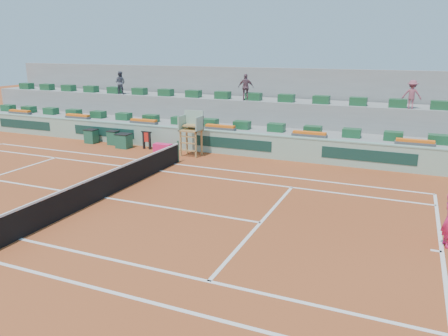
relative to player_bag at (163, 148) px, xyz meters
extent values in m
plane|color=brown|center=(1.86, -7.53, -0.23)|extent=(90.00, 90.00, 0.00)
cube|color=gray|center=(1.86, 3.17, 0.37)|extent=(36.00, 4.00, 1.20)
cube|color=gray|center=(1.86, 4.77, 1.07)|extent=(36.00, 2.40, 2.60)
cube|color=gray|center=(1.86, 6.37, 1.97)|extent=(36.00, 0.40, 4.40)
cube|color=#F11F62|center=(0.00, 0.00, 0.00)|extent=(1.03, 0.46, 0.46)
imported|color=#4C4C58|center=(-5.51, 3.97, 3.12)|extent=(0.80, 0.66, 1.50)
imported|color=#6A4651|center=(3.45, 3.91, 3.14)|extent=(0.96, 0.55, 1.54)
imported|color=#924958|center=(12.49, 3.90, 3.10)|extent=(0.95, 0.56, 1.45)
cube|color=white|center=(13.75, -7.53, -0.22)|extent=(0.12, 10.97, 0.01)
cube|color=white|center=(1.86, -2.05, -0.22)|extent=(23.77, 0.12, 0.01)
cube|color=white|center=(1.86, -11.65, -0.22)|extent=(23.77, 0.12, 0.01)
cube|color=white|center=(1.86, -3.42, -0.22)|extent=(23.77, 0.12, 0.01)
cube|color=white|center=(8.26, -7.53, -0.22)|extent=(0.12, 8.23, 0.01)
cube|color=white|center=(1.86, -7.53, -0.22)|extent=(12.80, 0.12, 0.01)
cube|color=white|center=(13.60, -7.53, -0.22)|extent=(0.30, 0.12, 0.01)
cube|color=black|center=(1.86, -7.53, 0.23)|extent=(0.03, 11.87, 0.92)
cube|color=white|center=(1.86, -7.53, 0.73)|extent=(0.06, 11.87, 0.07)
cylinder|color=#214D35|center=(1.86, -1.60, 0.32)|extent=(0.10, 0.10, 1.10)
cube|color=#90B59F|center=(1.86, 0.97, 0.37)|extent=(36.00, 0.30, 1.20)
cube|color=#7AA491|center=(1.86, 0.97, 1.00)|extent=(36.00, 0.34, 0.06)
cube|color=#13362E|center=(-11.14, 0.81, 0.42)|extent=(4.40, 0.02, 0.56)
cube|color=#13362E|center=(-4.64, 0.81, 0.42)|extent=(4.40, 0.02, 0.56)
cube|color=#13362E|center=(3.86, 0.81, 0.42)|extent=(4.40, 0.02, 0.56)
cube|color=#13362E|center=(10.86, 0.81, 0.42)|extent=(4.40, 0.02, 0.56)
cube|color=#A0753C|center=(1.41, -0.48, 0.45)|extent=(0.08, 0.08, 1.35)
cube|color=#A0753C|center=(2.31, -0.48, 0.45)|extent=(0.08, 0.08, 1.35)
cube|color=#A0753C|center=(1.41, 0.22, 0.45)|extent=(0.08, 0.08, 1.35)
cube|color=#A0753C|center=(2.31, 0.22, 0.45)|extent=(0.08, 0.08, 1.35)
cube|color=#A0753C|center=(1.86, -0.13, 1.16)|extent=(1.10, 0.90, 0.08)
cube|color=#90B59F|center=(1.86, 0.25, 1.67)|extent=(1.10, 0.08, 1.00)
cube|color=#90B59F|center=(1.34, -0.13, 1.52)|extent=(0.06, 0.90, 0.80)
cube|color=#90B59F|center=(2.38, -0.13, 1.52)|extent=(0.06, 0.90, 0.80)
cube|color=#A0753C|center=(1.86, -0.03, 1.40)|extent=(0.80, 0.60, 0.08)
cube|color=#A0753C|center=(1.86, -0.48, 0.12)|extent=(0.90, 0.08, 0.06)
cube|color=#A0753C|center=(1.86, -0.48, 0.52)|extent=(0.90, 0.08, 0.06)
cube|color=#A0753C|center=(1.86, -0.48, 0.87)|extent=(0.90, 0.08, 0.06)
cube|color=#1B512C|center=(-14.14, 2.27, 1.19)|extent=(0.90, 0.60, 0.44)
cube|color=#1B512C|center=(-12.14, 2.27, 1.19)|extent=(0.90, 0.60, 0.44)
cube|color=#1B512C|center=(-10.14, 2.27, 1.19)|extent=(0.90, 0.60, 0.44)
cube|color=#1B512C|center=(-8.14, 2.27, 1.19)|extent=(0.90, 0.60, 0.44)
cube|color=#1B512C|center=(-6.14, 2.27, 1.19)|extent=(0.90, 0.60, 0.44)
cube|color=#1B512C|center=(-4.14, 2.27, 1.19)|extent=(0.90, 0.60, 0.44)
cube|color=#1B512C|center=(-2.14, 2.27, 1.19)|extent=(0.90, 0.60, 0.44)
cube|color=#1B512C|center=(-0.14, 2.27, 1.19)|extent=(0.90, 0.60, 0.44)
cube|color=#1B512C|center=(1.86, 2.27, 1.19)|extent=(0.90, 0.60, 0.44)
cube|color=#1B512C|center=(3.86, 2.27, 1.19)|extent=(0.90, 0.60, 0.44)
cube|color=#1B512C|center=(5.86, 2.27, 1.19)|extent=(0.90, 0.60, 0.44)
cube|color=#1B512C|center=(7.86, 2.27, 1.19)|extent=(0.90, 0.60, 0.44)
cube|color=#1B512C|center=(9.86, 2.27, 1.19)|extent=(0.90, 0.60, 0.44)
cube|color=#1B512C|center=(11.86, 2.27, 1.19)|extent=(0.90, 0.60, 0.44)
cube|color=#1B512C|center=(13.86, 2.27, 1.19)|extent=(0.90, 0.60, 0.44)
cube|color=#1B512C|center=(-14.14, 4.17, 2.59)|extent=(0.90, 0.60, 0.44)
cube|color=#1B512C|center=(-12.14, 4.17, 2.59)|extent=(0.90, 0.60, 0.44)
cube|color=#1B512C|center=(-10.14, 4.17, 2.59)|extent=(0.90, 0.60, 0.44)
cube|color=#1B512C|center=(-8.14, 4.17, 2.59)|extent=(0.90, 0.60, 0.44)
cube|color=#1B512C|center=(-6.14, 4.17, 2.59)|extent=(0.90, 0.60, 0.44)
cube|color=#1B512C|center=(-4.14, 4.17, 2.59)|extent=(0.90, 0.60, 0.44)
cube|color=#1B512C|center=(-2.14, 4.17, 2.59)|extent=(0.90, 0.60, 0.44)
cube|color=#1B512C|center=(-0.14, 4.17, 2.59)|extent=(0.90, 0.60, 0.44)
cube|color=#1B512C|center=(1.86, 4.17, 2.59)|extent=(0.90, 0.60, 0.44)
cube|color=#1B512C|center=(3.86, 4.17, 2.59)|extent=(0.90, 0.60, 0.44)
cube|color=#1B512C|center=(5.86, 4.17, 2.59)|extent=(0.90, 0.60, 0.44)
cube|color=#1B512C|center=(7.86, 4.17, 2.59)|extent=(0.90, 0.60, 0.44)
cube|color=#1B512C|center=(9.86, 4.17, 2.59)|extent=(0.90, 0.60, 0.44)
cube|color=#1B512C|center=(11.86, 4.17, 2.59)|extent=(0.90, 0.60, 0.44)
cube|color=#1B512C|center=(13.86, 4.17, 2.59)|extent=(0.90, 0.60, 0.44)
cube|color=#4E4E4E|center=(-12.14, 1.47, 1.05)|extent=(1.80, 0.36, 0.16)
cube|color=orange|center=(-12.14, 1.47, 1.19)|extent=(1.70, 0.32, 0.12)
cube|color=#4E4E4E|center=(-7.14, 1.47, 1.05)|extent=(1.80, 0.36, 0.16)
cube|color=orange|center=(-7.14, 1.47, 1.19)|extent=(1.70, 0.32, 0.12)
cube|color=#4E4E4E|center=(-2.14, 1.47, 1.05)|extent=(1.80, 0.36, 0.16)
cube|color=orange|center=(-2.14, 1.47, 1.19)|extent=(1.70, 0.32, 0.12)
cube|color=#4E4E4E|center=(2.86, 1.47, 1.05)|extent=(1.80, 0.36, 0.16)
cube|color=orange|center=(2.86, 1.47, 1.19)|extent=(1.70, 0.32, 0.12)
cube|color=#4E4E4E|center=(7.86, 1.47, 1.05)|extent=(1.80, 0.36, 0.16)
cube|color=orange|center=(7.86, 1.47, 1.19)|extent=(1.70, 0.32, 0.12)
cube|color=#4E4E4E|center=(12.86, 1.47, 1.05)|extent=(1.80, 0.36, 0.16)
cube|color=orange|center=(12.86, 1.47, 1.19)|extent=(1.70, 0.32, 0.12)
cube|color=#1B523A|center=(-2.58, -0.04, 0.17)|extent=(0.78, 0.67, 0.80)
cube|color=black|center=(-2.58, -0.04, 0.59)|extent=(0.82, 0.71, 0.04)
cube|color=#1B523A|center=(-3.67, 0.46, 0.17)|extent=(0.60, 0.52, 0.80)
cube|color=black|center=(-3.67, 0.46, 0.59)|extent=(0.64, 0.55, 0.04)
cube|color=#1B523A|center=(-5.20, 0.31, 0.17)|extent=(0.67, 0.58, 0.80)
cube|color=black|center=(-5.20, 0.31, 0.59)|extent=(0.71, 0.61, 0.04)
cube|color=black|center=(-1.39, 0.25, 0.27)|extent=(0.11, 0.11, 1.00)
cube|color=black|center=(-0.99, 0.25, 0.27)|extent=(0.11, 0.11, 1.00)
cube|color=black|center=(-1.19, 0.25, 0.77)|extent=(0.66, 0.09, 0.06)
cube|color=red|center=(-1.19, 0.23, 0.47)|extent=(0.48, 0.04, 0.56)
camera|label=1|loc=(12.45, -20.50, 5.48)|focal=35.00mm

